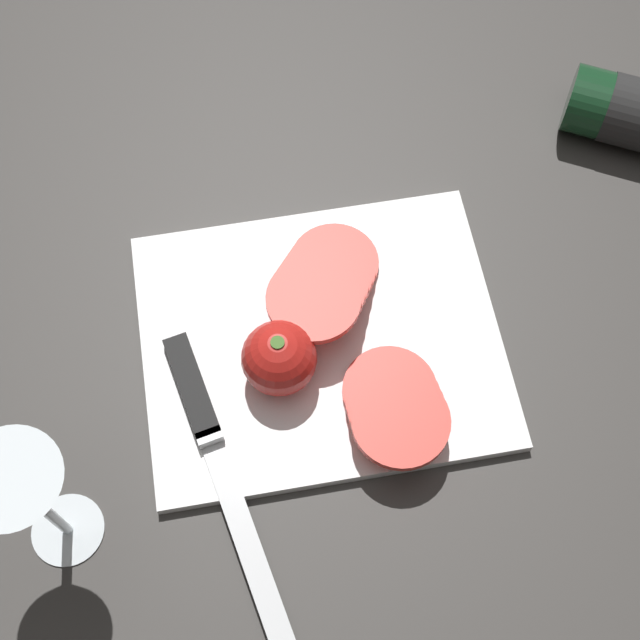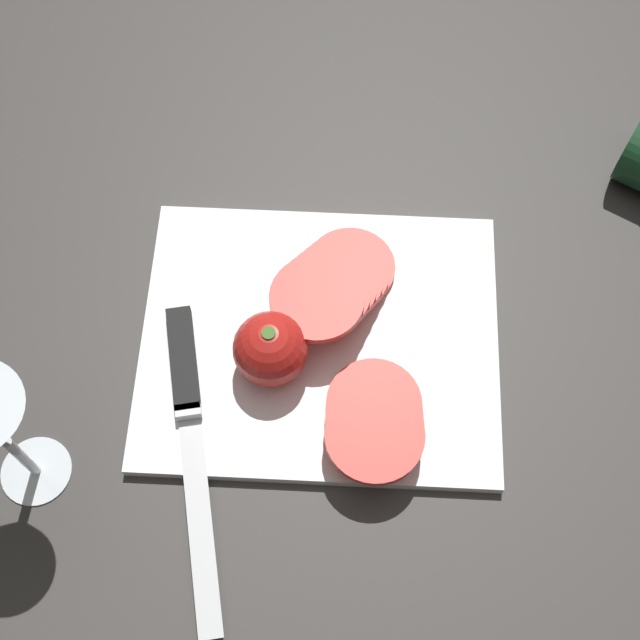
{
  "view_description": "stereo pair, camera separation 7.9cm",
  "coord_description": "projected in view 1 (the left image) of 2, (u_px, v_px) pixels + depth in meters",
  "views": [
    {
      "loc": [
        0.12,
        0.35,
        0.79
      ],
      "look_at": [
        0.05,
        -0.0,
        0.04
      ],
      "focal_mm": 50.0,
      "sensor_mm": 36.0,
      "label": 1
    },
    {
      "loc": [
        0.04,
        0.36,
        0.79
      ],
      "look_at": [
        0.05,
        -0.0,
        0.04
      ],
      "focal_mm": 50.0,
      "sensor_mm": 36.0,
      "label": 2
    }
  ],
  "objects": [
    {
      "name": "ground_plane",
      "position": [
        374.0,
        334.0,
        0.87
      ],
      "size": [
        3.0,
        3.0,
        0.0
      ],
      "primitive_type": "plane",
      "color": "#383533"
    },
    {
      "name": "cutting_board",
      "position": [
        320.0,
        336.0,
        0.86
      ],
      "size": [
        0.34,
        0.28,
        0.01
      ],
      "color": "white",
      "rests_on": "ground_plane"
    },
    {
      "name": "wine_glass",
      "position": [
        27.0,
        495.0,
        0.68
      ],
      "size": [
        0.08,
        0.08,
        0.17
      ],
      "color": "silver",
      "rests_on": "ground_plane"
    },
    {
      "name": "whole_tomato",
      "position": [
        279.0,
        358.0,
        0.81
      ],
      "size": [
        0.07,
        0.07,
        0.07
      ],
      "color": "red",
      "rests_on": "cutting_board"
    },
    {
      "name": "knife",
      "position": [
        203.0,
        418.0,
        0.81
      ],
      "size": [
        0.08,
        0.3,
        0.01
      ],
      "rotation": [
        0.0,
        0.0,
        1.77
      ],
      "color": "silver",
      "rests_on": "cutting_board"
    },
    {
      "name": "tomato_slice_stack_near",
      "position": [
        324.0,
        281.0,
        0.85
      ],
      "size": [
        0.12,
        0.15,
        0.05
      ],
      "color": "#D63D33",
      "rests_on": "cutting_board"
    },
    {
      "name": "tomato_slice_stack_far",
      "position": [
        399.0,
        405.0,
        0.81
      ],
      "size": [
        0.09,
        0.13,
        0.03
      ],
      "color": "#D63D33",
      "rests_on": "cutting_board"
    }
  ]
}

